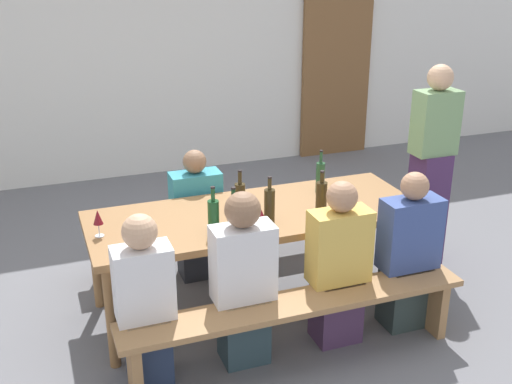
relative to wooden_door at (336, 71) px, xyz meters
The scene contains 20 objects.
ground_plane 3.96m from the wooden_door, 125.28° to the right, with size 24.00×24.00×0.00m, color slate.
back_wall 2.28m from the wooden_door, behind, with size 14.00×0.20×3.20m, color silver.
wooden_door is the anchor object (origin of this frame).
tasting_table 3.84m from the wooden_door, 125.28° to the right, with size 2.35×0.89×0.75m.
bench_near 4.50m from the wooden_door, 119.74° to the right, with size 2.25×0.30×0.45m.
bench_far 3.32m from the wooden_door, 132.89° to the right, with size 2.25×0.30×0.45m.
wine_bottle_0 4.26m from the wooden_door, 127.56° to the right, with size 0.07×0.07×0.33m.
wine_bottle_1 4.23m from the wooden_door, 125.82° to the right, with size 0.08×0.08×0.33m.
wine_bottle_2 3.75m from the wooden_door, 118.48° to the right, with size 0.08×0.08×0.31m.
wine_bottle_3 4.01m from the wooden_door, 123.26° to the right, with size 0.07×0.07×0.34m.
wine_bottle_4 3.35m from the wooden_door, 118.93° to the right, with size 0.07×0.07×0.33m.
wine_bottle_5 3.88m from the wooden_door, 126.79° to the right, with size 0.07×0.07×0.32m.
wine_glass_0 4.14m from the wooden_door, 123.64° to the right, with size 0.07×0.07×0.16m.
wine_glass_1 4.56m from the wooden_door, 136.32° to the right, with size 0.06×0.06×0.18m.
seated_guest_near_0 4.88m from the wooden_door, 130.07° to the right, with size 0.34×0.24×1.11m.
seated_guest_near_1 4.51m from the wooden_door, 124.06° to the right, with size 0.39×0.24×1.16m.
seated_guest_near_2 4.18m from the wooden_door, 116.52° to the right, with size 0.40×0.24×1.14m.
seated_guest_near_3 3.98m from the wooden_door, 109.61° to the right, with size 0.40×0.24×1.13m.
seated_guest_far_0 3.59m from the wooden_door, 134.54° to the right, with size 0.39×0.24×1.06m.
standing_host 3.04m from the wooden_door, 102.47° to the right, with size 0.34×0.24×1.67m.
Camera 1 is at (-1.42, -3.83, 2.50)m, focal length 44.29 mm.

